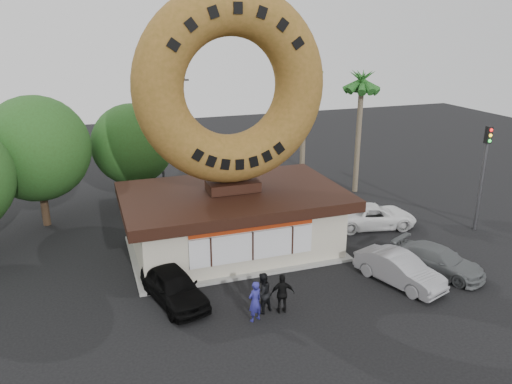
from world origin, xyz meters
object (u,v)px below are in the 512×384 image
Objects in this scene: car_grey at (439,260)px; car_black at (174,286)px; giant_donut at (231,87)px; car_silver at (399,269)px; street_lamp at (163,132)px; person_left at (255,301)px; person_right at (282,294)px; car_white at (374,216)px; donut_shop at (234,219)px; traffic_signal at (484,166)px; person_center at (262,293)px.

car_black is at bearing 147.22° from car_grey.
giant_donut is 2.15× the size of car_grey.
street_lamp is at bearing 98.10° from car_silver.
person_left reaches higher than car_silver.
car_white is at bearing -131.21° from person_right.
car_silver is 6.75m from car_white.
person_left is 0.40× the size of car_silver.
donut_shop is at bearing 32.25° from car_black.
car_grey is 0.89× the size of car_white.
giant_donut is at bearing 120.66° from car_grey.
street_lamp is (-1.86, 10.00, -4.02)m from giant_donut.
car_white is (8.66, 0.32, -7.82)m from giant_donut.
giant_donut reaches higher than car_grey.
person_left is (0.73, -16.64, -3.61)m from street_lamp.
street_lamp is 19.90m from traffic_signal.
giant_donut is (0.00, 0.02, 6.74)m from donut_shop.
car_grey is (9.65, 0.99, -0.23)m from person_left.
street_lamp is 1.63× the size of car_white.
car_white is (9.29, 6.46, -0.20)m from person_center.
traffic_signal is 15.49m from person_center.
giant_donut is 9.63m from car_black.
giant_donut is at bearing -121.40° from person_left.
person_right is (2.00, -16.43, -3.62)m from street_lamp.
traffic_signal is at bearing -151.90° from person_right.
car_grey is (8.53, -5.65, -7.87)m from giant_donut.
traffic_signal is at bearing 7.79° from car_grey.
traffic_signal is 1.24× the size of car_white.
person_left is 0.98× the size of person_center.
car_black is (-17.92, -2.12, -3.14)m from traffic_signal.
donut_shop reaches higher than car_white.
traffic_signal is 1.39× the size of car_grey.
traffic_signal is at bearing -37.14° from street_lamp.
car_grey is at bearing 164.06° from person_left.
traffic_signal reaches higher than car_black.
person_right is at bearing 138.76° from person_center.
car_black is at bearing -173.26° from traffic_signal.
giant_donut is at bearing 171.83° from traffic_signal.
car_grey is at bearing -164.26° from person_right.
traffic_signal reaches higher than person_left.
street_lamp is (-1.86, 10.02, 2.72)m from donut_shop.
car_silver is (-7.88, -3.92, -3.16)m from traffic_signal.
person_right is 0.40× the size of car_black.
car_silver is at bearing -24.33° from car_black.
street_lamp is at bearing 100.51° from giant_donut.
car_black is at bearing -19.18° from person_right.
car_silver is at bearing -153.54° from traffic_signal.
person_left is at bearing 19.59° from person_right.
street_lamp reaches higher than person_right.
giant_donut is 9.99m from person_right.
car_grey is at bearing -21.11° from car_black.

